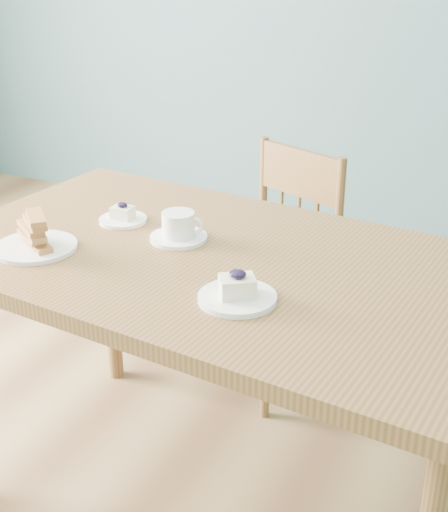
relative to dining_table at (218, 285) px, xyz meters
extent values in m
cube|color=brown|center=(0.00, 0.00, 0.06)|extent=(1.60, 1.02, 0.04)
cylinder|color=brown|center=(-0.65, 0.44, -0.35)|extent=(0.06, 0.06, 0.77)
cube|color=brown|center=(-0.13, 0.66, -0.32)|extent=(0.52, 0.51, 0.04)
cylinder|color=brown|center=(-0.36, 0.58, -0.53)|extent=(0.03, 0.03, 0.40)
cylinder|color=brown|center=(-0.03, 0.45, -0.53)|extent=(0.03, 0.03, 0.40)
cylinder|color=brown|center=(-0.23, 0.88, -0.53)|extent=(0.03, 0.03, 0.40)
cylinder|color=brown|center=(0.09, 0.75, -0.53)|extent=(0.03, 0.03, 0.40)
cylinder|color=brown|center=(-0.24, 0.89, -0.07)|extent=(0.03, 0.03, 0.45)
cylinder|color=brown|center=(0.10, 0.76, -0.07)|extent=(0.03, 0.03, 0.45)
cube|color=brown|center=(-0.07, 0.82, 0.06)|extent=(0.33, 0.15, 0.17)
cylinder|color=brown|center=(-0.15, 0.86, -0.16)|extent=(0.01, 0.01, 0.27)
cylinder|color=brown|center=(-0.07, 0.82, -0.16)|extent=(0.01, 0.01, 0.27)
cylinder|color=brown|center=(0.01, 0.79, -0.16)|extent=(0.01, 0.01, 0.27)
cylinder|color=white|center=(0.14, -0.20, 0.09)|extent=(0.18, 0.18, 0.01)
cube|color=#FCEFC1|center=(0.14, -0.20, 0.12)|extent=(0.10, 0.10, 0.04)
ellipsoid|color=black|center=(0.14, -0.20, 0.15)|extent=(0.04, 0.04, 0.02)
sphere|color=black|center=(0.16, -0.19, 0.15)|extent=(0.02, 0.02, 0.02)
sphere|color=black|center=(0.14, -0.19, 0.15)|extent=(0.02, 0.02, 0.02)
sphere|color=black|center=(0.15, -0.21, 0.15)|extent=(0.02, 0.02, 0.02)
cylinder|color=white|center=(-0.35, 0.10, 0.09)|extent=(0.14, 0.14, 0.01)
cube|color=#FCEFC1|center=(-0.35, 0.10, 0.11)|extent=(0.06, 0.05, 0.03)
ellipsoid|color=black|center=(-0.35, 0.10, 0.13)|extent=(0.03, 0.03, 0.01)
sphere|color=black|center=(-0.35, 0.11, 0.13)|extent=(0.01, 0.01, 0.01)
sphere|color=black|center=(-0.36, 0.11, 0.13)|extent=(0.01, 0.01, 0.01)
sphere|color=black|center=(-0.35, 0.10, 0.13)|extent=(0.01, 0.01, 0.01)
cylinder|color=white|center=(-0.15, 0.06, 0.09)|extent=(0.16, 0.16, 0.01)
cylinder|color=white|center=(-0.15, 0.06, 0.13)|extent=(0.11, 0.11, 0.07)
cylinder|color=#9C7B45|center=(-0.15, 0.06, 0.15)|extent=(0.08, 0.08, 0.00)
torus|color=white|center=(-0.10, 0.07, 0.13)|extent=(0.05, 0.02, 0.05)
cylinder|color=white|center=(-0.45, -0.16, 0.09)|extent=(0.22, 0.22, 0.01)
camera|label=1|loc=(0.73, -1.50, 0.84)|focal=50.00mm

